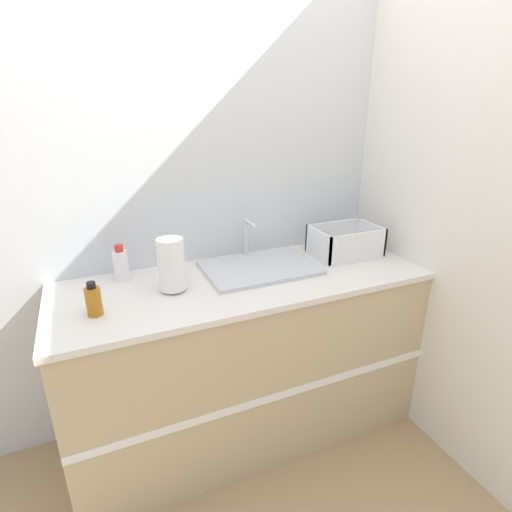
# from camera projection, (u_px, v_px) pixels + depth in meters

# --- Properties ---
(ground_plane) EXTENTS (12.00, 12.00, 0.00)m
(ground_plane) POSITION_uv_depth(u_px,v_px,m) (271.00, 469.00, 2.04)
(ground_plane) COLOR tan
(wall_back) EXTENTS (4.21, 0.06, 2.60)m
(wall_back) POSITION_uv_depth(u_px,v_px,m) (220.00, 192.00, 2.15)
(wall_back) COLOR silver
(wall_back) RESTS_ON ground_plane
(wall_right) EXTENTS (0.06, 2.65, 2.60)m
(wall_right) POSITION_uv_depth(u_px,v_px,m) (402.00, 190.00, 2.19)
(wall_right) COLOR silver
(wall_right) RESTS_ON ground_plane
(counter_cabinet) EXTENTS (1.83, 0.67, 0.94)m
(counter_cabinet) POSITION_uv_depth(u_px,v_px,m) (247.00, 357.00, 2.15)
(counter_cabinet) COLOR tan
(counter_cabinet) RESTS_ON ground_plane
(sink) EXTENTS (0.56, 0.40, 0.23)m
(sink) POSITION_uv_depth(u_px,v_px,m) (259.00, 266.00, 2.07)
(sink) COLOR silver
(sink) RESTS_ON counter_cabinet
(paper_towel_roll) EXTENTS (0.12, 0.12, 0.25)m
(paper_towel_roll) POSITION_uv_depth(u_px,v_px,m) (171.00, 265.00, 1.80)
(paper_towel_roll) COLOR #4C4C51
(paper_towel_roll) RESTS_ON counter_cabinet
(dish_rack) EXTENTS (0.37, 0.25, 0.17)m
(dish_rack) POSITION_uv_depth(u_px,v_px,m) (345.00, 245.00, 2.24)
(dish_rack) COLOR white
(dish_rack) RESTS_ON counter_cabinet
(bottle_amber) EXTENTS (0.06, 0.06, 0.15)m
(bottle_amber) POSITION_uv_depth(u_px,v_px,m) (94.00, 301.00, 1.61)
(bottle_amber) COLOR #B26B19
(bottle_amber) RESTS_ON counter_cabinet
(bottle_white_spray) EXTENTS (0.07, 0.07, 0.18)m
(bottle_white_spray) POSITION_uv_depth(u_px,v_px,m) (121.00, 265.00, 1.93)
(bottle_white_spray) COLOR white
(bottle_white_spray) RESTS_ON counter_cabinet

